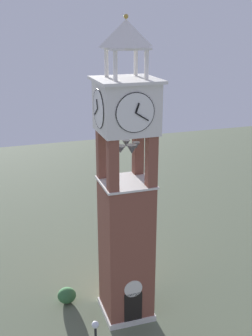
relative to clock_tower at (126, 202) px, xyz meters
name	(u,v)px	position (x,y,z in m)	size (l,w,h in m)	color
ground	(126,311)	(0.00, 0.00, -7.46)	(80.00, 80.00, 0.00)	#5B664C
clock_tower	(126,202)	(0.00, 0.00, 0.00)	(3.32, 3.32, 17.59)	brown
shrub_near_entry	(67,295)	(-3.35, 2.08, -6.97)	(1.19, 1.19, 0.98)	#336638
shrub_left_of_tower	(118,268)	(0.69, 4.04, -6.92)	(0.81, 0.81, 1.08)	#336638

